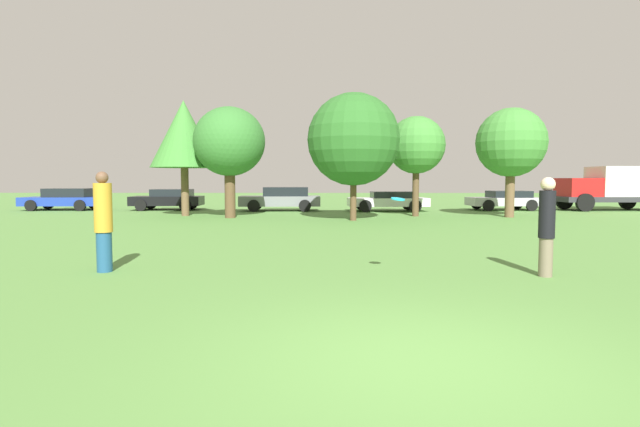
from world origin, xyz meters
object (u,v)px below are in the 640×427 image
person_catcher (547,224)px  tree_3 (416,146)px  person_thrower (103,221)px  parked_car_silver (505,200)px  tree_1 (229,142)px  tree_0 (184,135)px  parked_car_blue (65,199)px  delivery_truck_red (614,186)px  parked_car_grey (282,199)px  tree_2 (354,140)px  parked_car_white (389,200)px  tree_4 (511,143)px  frisbee (398,199)px  parked_car_black (169,199)px

person_catcher → tree_3: size_ratio=0.38×
person_thrower → parked_car_silver: size_ratio=0.47×
tree_1 → tree_0: bearing=153.4°
person_catcher → parked_car_blue: size_ratio=0.41×
tree_0 → delivery_truck_red: 23.93m
parked_car_grey → tree_2: bearing=116.6°
tree_1 → parked_car_white: bearing=31.8°
tree_0 → person_catcher: bearing=-53.8°
tree_0 → tree_1: size_ratio=1.10×
tree_0 → parked_car_grey: 6.60m
tree_2 → tree_4: 7.65m
person_catcher → parked_car_blue: (-19.04, 19.18, -0.30)m
tree_4 → delivery_truck_red: 9.78m
frisbee → tree_1: (-5.68, 13.84, 2.03)m
person_thrower → parked_car_blue: person_thrower is taller
tree_1 → tree_4: tree_4 is taller
frisbee → parked_car_black: frisbee is taller
frisbee → delivery_truck_red: (15.24, 19.69, -0.05)m
tree_4 → parked_car_black: size_ratio=1.25×
parked_car_silver → delivery_truck_red: 6.27m
frisbee → parked_car_white: 18.90m
delivery_truck_red → person_thrower: bearing=39.5°
parked_car_blue → parked_car_silver: parked_car_blue is taller
person_catcher → parked_car_blue: person_catcher is taller
person_thrower → tree_2: bearing=67.9°
tree_0 → delivery_truck_red: bearing=11.2°
frisbee → tree_4: size_ratio=0.05×
parked_car_black → person_catcher: bearing=120.9°
person_thrower → tree_0: 14.97m
parked_car_grey → person_catcher: bearing=106.1°
tree_3 → parked_car_grey: 8.29m
parked_car_silver → person_catcher: bearing=68.9°
tree_1 → parked_car_black: size_ratio=1.25×
parked_car_blue → tree_1: bearing=149.1°
tree_1 → tree_4: bearing=2.3°
tree_2 → parked_car_black: tree_2 is taller
tree_1 → parked_car_black: bearing=129.1°
tree_4 → parked_car_blue: size_ratio=1.15×
tree_2 → parked_car_blue: tree_2 is taller
person_thrower → frisbee: (5.49, -0.62, 0.44)m
tree_4 → delivery_truck_red: tree_4 is taller
tree_4 → parked_car_blue: tree_4 is taller
tree_3 → parked_car_black: (-13.41, 4.71, -2.73)m
parked_car_blue → parked_car_grey: bearing=174.1°
tree_3 → person_catcher: bearing=-91.2°
tree_2 → parked_car_silver: bearing=38.5°
parked_car_grey → parked_car_blue: bearing=-5.9°
parked_car_grey → frisbee: bearing=98.1°
tree_1 → parked_car_grey: tree_1 is taller
frisbee → parked_car_blue: bearing=130.0°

